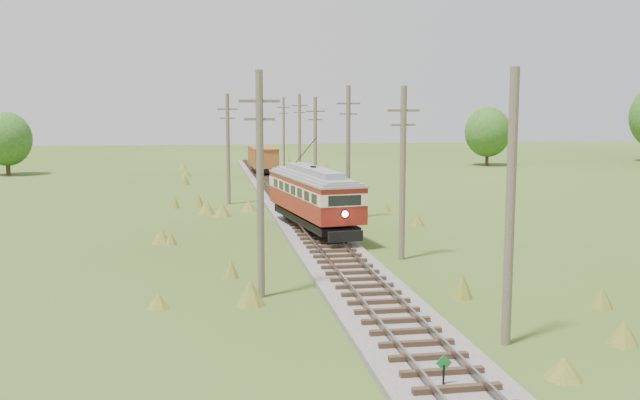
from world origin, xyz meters
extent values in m
cube|color=#605B54|center=(0.00, 34.00, 0.12)|extent=(3.60, 96.00, 0.25)
cube|color=#726659|center=(-0.72, 34.00, 0.48)|extent=(0.08, 96.00, 0.17)
cube|color=#726659|center=(0.72, 34.00, 0.48)|extent=(0.08, 96.00, 0.17)
cube|color=#2D2116|center=(0.00, 34.00, 0.33)|extent=(2.40, 96.00, 0.16)
cylinder|color=black|center=(-0.20, 1.50, 0.40)|extent=(0.06, 0.06, 0.80)
cube|color=#19702C|center=(-0.20, 1.50, 0.85)|extent=(0.45, 0.03, 0.45)
cube|color=black|center=(0.00, 25.63, 0.98)|extent=(3.67, 10.47, 0.42)
cube|color=maroon|center=(0.00, 25.63, 1.91)|extent=(4.19, 11.41, 1.02)
cube|color=beige|center=(0.00, 25.63, 2.74)|extent=(4.22, 11.47, 0.65)
cube|color=black|center=(0.00, 25.63, 2.74)|extent=(4.18, 10.98, 0.51)
cube|color=maroon|center=(0.00, 25.63, 3.21)|extent=(4.19, 11.41, 0.28)
cube|color=gray|center=(0.00, 25.63, 3.51)|extent=(4.26, 11.53, 0.35)
cube|color=gray|center=(0.00, 25.63, 3.83)|extent=(2.37, 8.44, 0.37)
sphere|color=#FFF2BF|center=(0.82, 20.04, 2.05)|extent=(0.33, 0.33, 0.33)
cylinder|color=black|center=(-0.24, 27.29, 4.88)|extent=(0.68, 4.29, 1.79)
cylinder|color=black|center=(-0.08, 21.36, 0.93)|extent=(0.22, 0.75, 0.74)
cylinder|color=black|center=(1.30, 21.56, 0.93)|extent=(0.22, 0.75, 0.74)
cylinder|color=black|center=(-1.30, 29.71, 0.93)|extent=(0.22, 0.75, 0.74)
cylinder|color=black|center=(0.08, 29.91, 0.93)|extent=(0.22, 0.75, 0.74)
cube|color=black|center=(0.00, 61.98, 0.90)|extent=(2.26, 7.12, 0.49)
cube|color=brown|center=(0.00, 61.98, 2.13)|extent=(2.79, 7.92, 1.96)
cube|color=brown|center=(0.00, 61.98, 3.16)|extent=(2.85, 8.08, 0.12)
cylinder|color=black|center=(-0.66, 59.61, 0.95)|extent=(0.14, 0.79, 0.78)
cylinder|color=black|center=(0.81, 59.65, 0.95)|extent=(0.14, 0.79, 0.78)
cylinder|color=black|center=(-0.81, 64.31, 0.95)|extent=(0.14, 0.79, 0.78)
cylinder|color=black|center=(0.66, 64.36, 0.95)|extent=(0.14, 0.79, 0.78)
cone|color=gray|center=(3.40, 50.96, 0.54)|extent=(2.86, 2.86, 1.07)
cone|color=gray|center=(4.11, 50.07, 0.31)|extent=(1.61, 1.61, 0.63)
cylinder|color=brown|center=(3.10, 5.00, 4.40)|extent=(0.30, 0.30, 8.80)
cylinder|color=brown|center=(3.30, 18.00, 4.30)|extent=(0.30, 0.30, 8.60)
cube|color=brown|center=(3.30, 18.00, 7.40)|extent=(1.60, 0.12, 0.12)
cube|color=brown|center=(3.30, 18.00, 6.70)|extent=(1.20, 0.10, 0.10)
cylinder|color=brown|center=(3.20, 31.00, 4.50)|extent=(0.30, 0.30, 9.00)
cube|color=brown|center=(3.20, 31.00, 7.80)|extent=(1.60, 0.12, 0.12)
cube|color=brown|center=(3.20, 31.00, 7.10)|extent=(1.20, 0.10, 0.10)
cylinder|color=brown|center=(3.00, 44.00, 4.20)|extent=(0.30, 0.30, 8.40)
cube|color=brown|center=(3.00, 44.00, 7.20)|extent=(1.60, 0.12, 0.12)
cube|color=brown|center=(3.00, 44.00, 6.50)|extent=(1.20, 0.10, 0.10)
cylinder|color=brown|center=(3.40, 57.00, 4.45)|extent=(0.30, 0.30, 8.90)
cube|color=brown|center=(3.40, 57.00, 7.70)|extent=(1.60, 0.12, 0.12)
cube|color=brown|center=(3.40, 57.00, 7.00)|extent=(1.20, 0.10, 0.10)
cylinder|color=brown|center=(3.20, 70.00, 4.35)|extent=(0.30, 0.30, 8.70)
cube|color=brown|center=(3.20, 70.00, 7.50)|extent=(1.60, 0.12, 0.12)
cube|color=brown|center=(3.20, 70.00, 6.80)|extent=(1.20, 0.10, 0.10)
cylinder|color=brown|center=(-4.20, 12.00, 4.50)|extent=(0.30, 0.30, 9.00)
cube|color=brown|center=(-4.20, 12.00, 7.80)|extent=(1.60, 0.12, 0.12)
cube|color=brown|center=(-4.20, 12.00, 7.10)|extent=(1.20, 0.10, 0.10)
cylinder|color=brown|center=(-4.50, 40.00, 4.30)|extent=(0.30, 0.30, 8.60)
cube|color=brown|center=(-4.50, 40.00, 7.40)|extent=(1.60, 0.12, 0.12)
cube|color=brown|center=(-4.50, 40.00, 6.70)|extent=(1.20, 0.10, 0.10)
cylinder|color=#38281C|center=(-28.00, 68.00, 1.17)|extent=(0.50, 0.50, 2.34)
ellipsoid|color=#1B5218|center=(-28.00, 68.00, 4.03)|extent=(5.46, 5.46, 6.01)
cylinder|color=#38281C|center=(30.00, 72.00, 1.26)|extent=(0.50, 0.50, 2.52)
ellipsoid|color=#1B5218|center=(30.00, 72.00, 4.34)|extent=(5.88, 5.88, 6.47)
camera|label=1|loc=(-6.36, -15.86, 7.58)|focal=40.00mm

